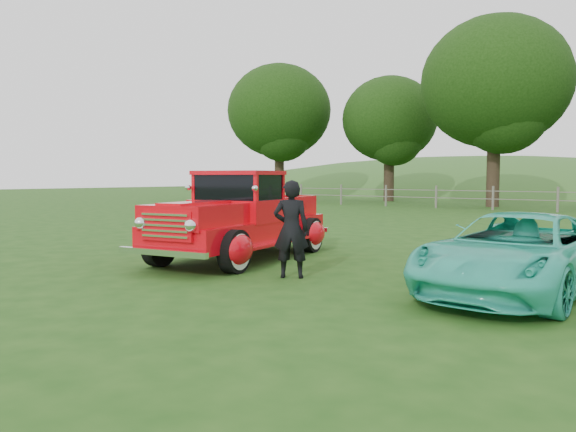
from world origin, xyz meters
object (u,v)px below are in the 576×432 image
Objects in this scene: tree_mid_west at (390,119)px; tree_near_west at (495,83)px; teal_sedan at (518,254)px; man at (291,229)px; red_pickup at (241,220)px; tree_far_west at (279,111)px.

tree_mid_west is 8.63m from tree_near_west.
teal_sedan is 3.45m from man.
teal_sedan is 2.57× the size of man.
tree_mid_west is 1.62× the size of red_pickup.
tree_far_west is at bearing 136.53° from teal_sedan.
tree_near_west is at bearing 85.55° from red_pickup.
tree_near_west reaches higher than teal_sedan.
tree_far_west reaches higher than teal_sedan.
tree_far_west is 2.40× the size of teal_sedan.
tree_far_west reaches higher than tree_mid_west.
tree_far_west is at bearing 116.83° from red_pickup.
tree_mid_west is 0.81× the size of tree_near_west.
tree_far_west is at bearing -165.96° from tree_mid_west.
tree_far_west is 34.57m from teal_sedan.
man is (12.61, -27.21, -4.75)m from tree_mid_west.
red_pickup is 2.36m from man.
red_pickup is at bearing -59.83° from man.
red_pickup is 3.24× the size of man.
tree_mid_west is 30.37m from man.
teal_sedan is (7.92, -23.25, -6.22)m from tree_near_west.
tree_mid_west is at bearing 14.04° from tree_far_west.
tree_mid_west is (8.00, 2.00, -0.94)m from tree_far_west.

